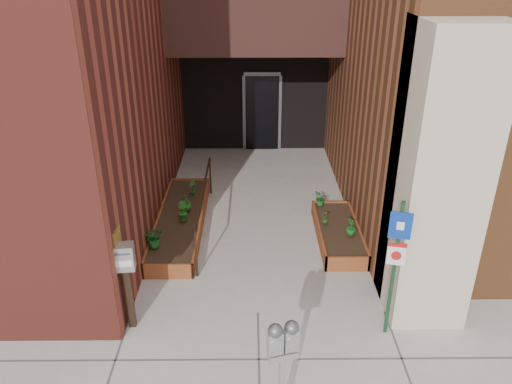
{
  "coord_description": "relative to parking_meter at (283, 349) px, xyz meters",
  "views": [
    {
      "loc": [
        -0.08,
        -6.23,
        5.14
      ],
      "look_at": [
        -0.01,
        1.8,
        1.24
      ],
      "focal_mm": 35.0,
      "sensor_mm": 36.0,
      "label": 1
    }
  ],
  "objects": [
    {
      "name": "payment_dropbox",
      "position": [
        -2.15,
        1.81,
        -0.18
      ],
      "size": [
        0.31,
        0.24,
        1.43
      ],
      "color": "black",
      "rests_on": "ground"
    },
    {
      "name": "planter_left",
      "position": [
        -1.8,
        4.78,
        -1.09
      ],
      "size": [
        0.9,
        3.6,
        0.3
      ],
      "color": "brown",
      "rests_on": "ground"
    },
    {
      "name": "sign_post",
      "position": [
        1.65,
        1.63,
        0.12
      ],
      "size": [
        0.29,
        0.1,
        2.18
      ],
      "color": "#14371D",
      "rests_on": "ground"
    },
    {
      "name": "shrub_left_b",
      "position": [
        -1.71,
        4.56,
        -0.72
      ],
      "size": [
        0.31,
        0.31,
        0.4
      ],
      "primitive_type": "imported",
      "rotation": [
        0.0,
        0.0,
        2.23
      ],
      "color": "#215F1B",
      "rests_on": "planter_left"
    },
    {
      "name": "shrub_left_c",
      "position": [
        -1.69,
        5.0,
        -0.73
      ],
      "size": [
        0.29,
        0.29,
        0.37
      ],
      "primitive_type": "imported",
      "rotation": [
        0.0,
        0.0,
        4.04
      ],
      "color": "#24611B",
      "rests_on": "planter_left"
    },
    {
      "name": "shrub_right_c",
      "position": [
        1.1,
        5.18,
        -0.77
      ],
      "size": [
        0.35,
        0.35,
        0.3
      ],
      "primitive_type": "imported",
      "rotation": [
        0.0,
        0.0,
        4.37
      ],
      "color": "#1A5C1F",
      "rests_on": "planter_right"
    },
    {
      "name": "shrub_left_a",
      "position": [
        -2.1,
        3.59,
        -0.72
      ],
      "size": [
        0.42,
        0.42,
        0.39
      ],
      "primitive_type": "imported",
      "rotation": [
        0.0,
        0.0,
        0.19
      ],
      "color": "#1A5C1E",
      "rests_on": "planter_left"
    },
    {
      "name": "handrail",
      "position": [
        -1.3,
        4.73,
        -0.47
      ],
      "size": [
        0.04,
        3.34,
        0.9
      ],
      "color": "black",
      "rests_on": "ground"
    },
    {
      "name": "shrub_left_d",
      "position": [
        -1.64,
        5.71,
        -0.75
      ],
      "size": [
        0.25,
        0.25,
        0.33
      ],
      "primitive_type": "imported",
      "rotation": [
        0.0,
        0.0,
        5.62
      ],
      "color": "#1C6321",
      "rests_on": "planter_left"
    },
    {
      "name": "shrub_right_b",
      "position": [
        1.1,
        4.36,
        -0.77
      ],
      "size": [
        0.17,
        0.17,
        0.31
      ],
      "primitive_type": "imported",
      "rotation": [
        0.0,
        0.0,
        3.1
      ],
      "color": "#275B1A",
      "rests_on": "planter_right"
    },
    {
      "name": "planter_right",
      "position": [
        1.35,
        4.28,
        -1.09
      ],
      "size": [
        0.8,
        2.2,
        0.3
      ],
      "color": "brown",
      "rests_on": "ground"
    },
    {
      "name": "parking_meter",
      "position": [
        0.0,
        0.0,
        0.0
      ],
      "size": [
        0.37,
        0.21,
        1.58
      ],
      "color": "#9B9B9D",
      "rests_on": "ground"
    },
    {
      "name": "ground",
      "position": [
        -0.25,
        2.08,
        -1.22
      ],
      "size": [
        80.0,
        80.0,
        0.0
      ],
      "primitive_type": "plane",
      "color": "#9E9991",
      "rests_on": "ground"
    },
    {
      "name": "shrub_right_a",
      "position": [
        1.52,
        3.96,
        -0.75
      ],
      "size": [
        0.24,
        0.24,
        0.34
      ],
      "primitive_type": "imported",
      "rotation": [
        0.0,
        0.0,
        1.24
      ],
      "color": "#18561A",
      "rests_on": "planter_right"
    }
  ]
}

